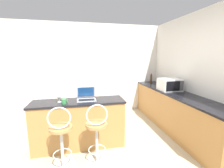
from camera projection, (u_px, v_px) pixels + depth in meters
wall_back at (95, 70)px, 4.40m from camera, size 12.00×0.06×2.60m
breakfast_bar at (79, 124)px, 2.80m from camera, size 1.67×0.49×0.89m
counter_right at (174, 111)px, 3.45m from camera, size 0.60×2.98×0.89m
bar_stool_near at (61, 140)px, 2.20m from camera, size 0.40×0.40×1.01m
bar_stool_far at (97, 136)px, 2.31m from camera, size 0.40×0.40×1.01m
laptop at (86, 96)px, 2.79m from camera, size 0.34×0.29×0.24m
microwave at (170, 85)px, 3.53m from camera, size 0.48×0.39×0.28m
wine_glass_tall at (59, 96)px, 2.62m from camera, size 0.08×0.08×0.15m
storage_jar at (160, 81)px, 4.27m from camera, size 0.11×0.11×0.20m
pepper_mill at (151, 78)px, 4.52m from camera, size 0.05×0.05×0.28m
mug_green at (64, 101)px, 2.53m from camera, size 0.10×0.08×0.09m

